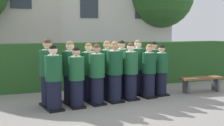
{
  "coord_description": "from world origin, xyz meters",
  "views": [
    {
      "loc": [
        -2.42,
        -6.89,
        1.93
      ],
      "look_at": [
        0.0,
        0.24,
        1.05
      ],
      "focal_mm": 43.65,
      "sensor_mm": 36.0,
      "label": 1
    }
  ],
  "objects": [
    {
      "name": "student_front_row_2",
      "position": [
        -0.53,
        -0.08,
        0.76
      ],
      "size": [
        0.45,
        0.54,
        1.6
      ],
      "color": "black",
      "rests_on": "ground"
    },
    {
      "name": "student_rear_row_3",
      "position": [
        -0.07,
        0.46,
        0.79
      ],
      "size": [
        0.46,
        0.53,
        1.67
      ],
      "color": "black",
      "rests_on": "ground"
    },
    {
      "name": "school_building_main",
      "position": [
        2.33,
        8.25,
        3.58
      ],
      "size": [
        6.83,
        4.09,
        6.98
      ],
      "color": "silver",
      "rests_on": "ground"
    },
    {
      "name": "student_front_row_1",
      "position": [
        -1.09,
        -0.2,
        0.73
      ],
      "size": [
        0.41,
        0.51,
        1.54
      ],
      "color": "black",
      "rests_on": "ground"
    },
    {
      "name": "student_rear_row_0",
      "position": [
        -1.75,
        0.17,
        0.83
      ],
      "size": [
        0.5,
        0.58,
        1.73
      ],
      "color": "black",
      "rests_on": "ground"
    },
    {
      "name": "student_rear_row_1",
      "position": [
        -1.17,
        0.26,
        0.8
      ],
      "size": [
        0.48,
        0.55,
        1.68
      ],
      "color": "black",
      "rests_on": "ground"
    },
    {
      "name": "student_rear_row_6",
      "position": [
        1.57,
        0.75,
        0.77
      ],
      "size": [
        0.44,
        0.54,
        1.61
      ],
      "color": "black",
      "rests_on": "ground"
    },
    {
      "name": "wooden_bench",
      "position": [
        3.02,
        0.27,
        0.35
      ],
      "size": [
        1.41,
        0.39,
        0.48
      ],
      "color": "brown",
      "rests_on": "ground"
    },
    {
      "name": "student_front_row_4",
      "position": [
        0.51,
        0.12,
        0.77
      ],
      "size": [
        0.43,
        0.51,
        1.62
      ],
      "color": "black",
      "rests_on": "ground"
    },
    {
      "name": "student_front_row_0",
      "position": [
        -1.67,
        -0.27,
        0.77
      ],
      "size": [
        0.46,
        0.55,
        1.61
      ],
      "color": "black",
      "rests_on": "ground"
    },
    {
      "name": "student_rear_row_5",
      "position": [
        0.97,
        0.67,
        0.8
      ],
      "size": [
        0.46,
        0.56,
        1.68
      ],
      "color": "black",
      "rests_on": "ground"
    },
    {
      "name": "student_rear_row_4",
      "position": [
        0.42,
        0.58,
        0.8
      ],
      "size": [
        0.48,
        0.57,
        1.67
      ],
      "color": "black",
      "rests_on": "ground"
    },
    {
      "name": "student_front_row_6",
      "position": [
        1.59,
        0.31,
        0.73
      ],
      "size": [
        0.4,
        0.51,
        1.53
      ],
      "color": "black",
      "rests_on": "ground"
    },
    {
      "name": "student_rear_row_2",
      "position": [
        -0.63,
        0.38,
        0.77
      ],
      "size": [
        0.48,
        0.55,
        1.61
      ],
      "color": "black",
      "rests_on": "ground"
    },
    {
      "name": "student_front_row_5",
      "position": [
        1.11,
        0.17,
        0.74
      ],
      "size": [
        0.44,
        0.53,
        1.56
      ],
      "color": "black",
      "rests_on": "ground"
    },
    {
      "name": "ground_plane",
      "position": [
        0.0,
        0.0,
        0.0
      ],
      "size": [
        60.0,
        60.0,
        0.0
      ],
      "primitive_type": "plane",
      "color": "gray"
    },
    {
      "name": "student_front_row_3",
      "position": [
        0.0,
        0.01,
        0.79
      ],
      "size": [
        0.46,
        0.54,
        1.67
      ],
      "color": "black",
      "rests_on": "ground"
    },
    {
      "name": "hedge",
      "position": [
        0.0,
        2.21,
        0.77
      ],
      "size": [
        10.64,
        0.7,
        1.53
      ],
      "color": "#285623",
      "rests_on": "ground"
    }
  ]
}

